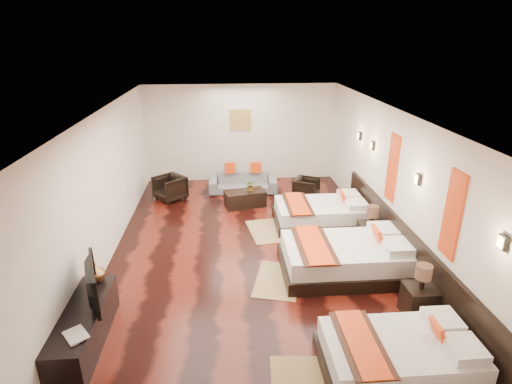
{
  "coord_description": "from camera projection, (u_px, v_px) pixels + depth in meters",
  "views": [
    {
      "loc": [
        -0.47,
        -6.98,
        4.1
      ],
      "look_at": [
        0.14,
        0.76,
        1.1
      ],
      "focal_mm": 28.78,
      "sensor_mm": 36.0,
      "label": 1
    }
  ],
  "objects": [
    {
      "name": "floor",
      "position": [
        252.0,
        259.0,
        8.0
      ],
      "size": [
        5.5,
        9.5,
        0.01
      ],
      "primitive_type": "cube",
      "color": "black",
      "rests_on": "ground"
    },
    {
      "name": "ceiling",
      "position": [
        252.0,
        115.0,
        6.99
      ],
      "size": [
        5.5,
        9.5,
        0.01
      ],
      "primitive_type": "cube",
      "color": "white",
      "rests_on": "floor"
    },
    {
      "name": "back_wall",
      "position": [
        241.0,
        133.0,
        11.91
      ],
      "size": [
        5.5,
        0.01,
        2.8
      ],
      "primitive_type": "cube",
      "color": "silver",
      "rests_on": "floor"
    },
    {
      "name": "left_wall",
      "position": [
        98.0,
        196.0,
        7.29
      ],
      "size": [
        0.01,
        9.5,
        2.8
      ],
      "primitive_type": "cube",
      "color": "silver",
      "rests_on": "floor"
    },
    {
      "name": "right_wall",
      "position": [
        398.0,
        188.0,
        7.7
      ],
      "size": [
        0.01,
        9.5,
        2.8
      ],
      "primitive_type": "cube",
      "color": "silver",
      "rests_on": "floor"
    },
    {
      "name": "headboard_panel",
      "position": [
        407.0,
        253.0,
        7.29
      ],
      "size": [
        0.08,
        6.6,
        0.9
      ],
      "primitive_type": "cube",
      "color": "black",
      "rests_on": "floor"
    },
    {
      "name": "bed_near",
      "position": [
        400.0,
        355.0,
        5.25
      ],
      "size": [
        1.96,
        1.23,
        0.75
      ],
      "color": "black",
      "rests_on": "floor"
    },
    {
      "name": "bed_mid",
      "position": [
        347.0,
        257.0,
        7.46
      ],
      "size": [
        2.33,
        1.46,
        0.89
      ],
      "color": "black",
      "rests_on": "floor"
    },
    {
      "name": "bed_far",
      "position": [
        322.0,
        213.0,
        9.36
      ],
      "size": [
        2.08,
        1.31,
        0.79
      ],
      "color": "black",
      "rests_on": "floor"
    },
    {
      "name": "nightstand_a",
      "position": [
        419.0,
        298.0,
        6.29
      ],
      "size": [
        0.45,
        0.45,
        0.89
      ],
      "color": "black",
      "rests_on": "floor"
    },
    {
      "name": "nightstand_b",
      "position": [
        370.0,
        232.0,
        8.36
      ],
      "size": [
        0.45,
        0.45,
        0.9
      ],
      "color": "black",
      "rests_on": "floor"
    },
    {
      "name": "jute_mat_mid",
      "position": [
        277.0,
        280.0,
        7.31
      ],
      "size": [
        1.02,
        1.35,
        0.01
      ],
      "primitive_type": "cube",
      "rotation": [
        0.0,
        0.0,
        -0.25
      ],
      "color": "olive",
      "rests_on": "floor"
    },
    {
      "name": "jute_mat_far",
      "position": [
        267.0,
        231.0,
        9.12
      ],
      "size": [
        0.93,
        1.3,
        0.01
      ],
      "primitive_type": "cube",
      "rotation": [
        0.0,
        0.0,
        0.15
      ],
      "color": "olive",
      "rests_on": "floor"
    },
    {
      "name": "tv_console",
      "position": [
        84.0,
        327.0,
        5.72
      ],
      "size": [
        0.5,
        1.8,
        0.55
      ],
      "primitive_type": "cube",
      "color": "black",
      "rests_on": "floor"
    },
    {
      "name": "tv",
      "position": [
        87.0,
        284.0,
        5.72
      ],
      "size": [
        0.45,
        1.01,
        0.59
      ],
      "primitive_type": "imported",
      "rotation": [
        0.0,
        0.0,
        1.9
      ],
      "color": "black",
      "rests_on": "tv_console"
    },
    {
      "name": "book",
      "position": [
        66.0,
        340.0,
        5.07
      ],
      "size": [
        0.39,
        0.4,
        0.03
      ],
      "primitive_type": "imported",
      "rotation": [
        0.0,
        0.0,
        0.66
      ],
      "color": "black",
      "rests_on": "tv_console"
    },
    {
      "name": "figurine",
      "position": [
        95.0,
        272.0,
        6.25
      ],
      "size": [
        0.34,
        0.34,
        0.31
      ],
      "primitive_type": "imported",
      "rotation": [
        0.0,
        0.0,
        -0.16
      ],
      "color": "brown",
      "rests_on": "tv_console"
    },
    {
      "name": "sofa",
      "position": [
        243.0,
        182.0,
        11.34
      ],
      "size": [
        1.87,
        0.77,
        0.54
      ],
      "primitive_type": "imported",
      "rotation": [
        0.0,
        0.0,
        -0.03
      ],
      "color": "slate",
      "rests_on": "floor"
    },
    {
      "name": "armchair_left",
      "position": [
        170.0,
        188.0,
        10.76
      ],
      "size": [
        0.99,
        0.98,
        0.64
      ],
      "primitive_type": "imported",
      "rotation": [
        0.0,
        0.0,
        -0.86
      ],
      "color": "black",
      "rests_on": "floor"
    },
    {
      "name": "armchair_right",
      "position": [
        306.0,
        188.0,
        10.84
      ],
      "size": [
        0.82,
        0.82,
        0.56
      ],
      "primitive_type": "imported",
      "rotation": [
        0.0,
        0.0,
        1.09
      ],
      "color": "black",
      "rests_on": "floor"
    },
    {
      "name": "coffee_table",
      "position": [
        245.0,
        198.0,
        10.39
      ],
      "size": [
        1.09,
        0.72,
        0.4
      ],
      "primitive_type": "cube",
      "rotation": [
        0.0,
        0.0,
        0.24
      ],
      "color": "black",
      "rests_on": "floor"
    },
    {
      "name": "table_plant",
      "position": [
        251.0,
        186.0,
        10.3
      ],
      "size": [
        0.26,
        0.23,
        0.28
      ],
      "primitive_type": "imported",
      "rotation": [
        0.0,
        0.0,
        -0.04
      ],
      "color": "#2D6120",
      "rests_on": "coffee_table"
    },
    {
      "name": "orange_panel_a",
      "position": [
        453.0,
        215.0,
        5.82
      ],
      "size": [
        0.04,
        0.4,
        1.3
      ],
      "primitive_type": "cube",
      "color": "#D86014",
      "rests_on": "right_wall"
    },
    {
      "name": "orange_panel_b",
      "position": [
        392.0,
        168.0,
        7.87
      ],
      "size": [
        0.04,
        0.4,
        1.3
      ],
      "primitive_type": "cube",
      "color": "#D86014",
      "rests_on": "right_wall"
    },
    {
      "name": "sconce_near",
      "position": [
        503.0,
        242.0,
        4.74
      ],
      "size": [
        0.07,
        0.12,
        0.18
      ],
      "color": "black",
      "rests_on": "right_wall"
    },
    {
      "name": "sconce_mid",
      "position": [
        418.0,
        179.0,
        6.79
      ],
      "size": [
        0.07,
        0.12,
        0.18
      ],
      "color": "black",
      "rests_on": "right_wall"
    },
    {
      "name": "sconce_far",
      "position": [
        372.0,
        146.0,
        8.83
      ],
      "size": [
        0.07,
        0.12,
        0.18
      ],
      "color": "black",
      "rests_on": "right_wall"
    },
    {
      "name": "sconce_lounge",
      "position": [
        359.0,
        136.0,
        9.67
      ],
      "size": [
        0.07,
        0.12,
        0.18
      ],
      "color": "black",
      "rests_on": "right_wall"
    },
    {
      "name": "gold_artwork",
      "position": [
        240.0,
        120.0,
        11.75
      ],
      "size": [
        0.6,
        0.04,
        0.6
      ],
      "primitive_type": "cube",
      "color": "#AD873F",
      "rests_on": "back_wall"
    }
  ]
}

